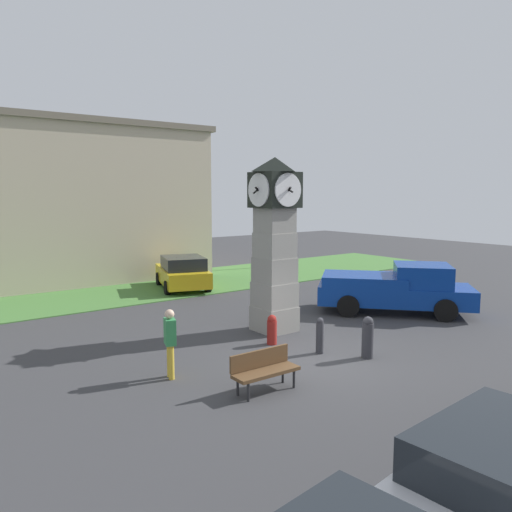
{
  "coord_description": "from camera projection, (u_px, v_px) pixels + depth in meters",
  "views": [
    {
      "loc": [
        -8.97,
        -9.31,
        4.41
      ],
      "look_at": [
        0.39,
        3.19,
        2.46
      ],
      "focal_mm": 35.0,
      "sensor_mm": 36.0,
      "label": 1
    }
  ],
  "objects": [
    {
      "name": "car_silver_hatch",
      "position": [
        183.0,
        272.0,
        23.15
      ],
      "size": [
        3.03,
        4.38,
        1.55
      ],
      "color": "gold",
      "rests_on": "ground_plane"
    },
    {
      "name": "bollard_far_row",
      "position": [
        368.0,
        337.0,
        13.42
      ],
      "size": [
        0.31,
        0.31,
        1.14
      ],
      "color": "#333338",
      "rests_on": "ground_plane"
    },
    {
      "name": "ground_plane",
      "position": [
        316.0,
        360.0,
        13.28
      ],
      "size": [
        68.1,
        68.1,
        0.0
      ],
      "primitive_type": "plane",
      "color": "#38383A"
    },
    {
      "name": "warehouse_blue_far",
      "position": [
        38.0,
        202.0,
        26.44
      ],
      "size": [
        16.06,
        10.9,
        7.95
      ],
      "color": "#B7A88E",
      "rests_on": "ground_plane"
    },
    {
      "name": "bench",
      "position": [
        264.0,
        368.0,
        11.2
      ],
      "size": [
        1.61,
        0.55,
        0.9
      ],
      "color": "brown",
      "rests_on": "ground_plane"
    },
    {
      "name": "pickup_truck",
      "position": [
        395.0,
        288.0,
        18.51
      ],
      "size": [
        5.23,
        5.51,
        1.85
      ],
      "color": "navy",
      "rests_on": "ground_plane"
    },
    {
      "name": "bollard_mid_row",
      "position": [
        320.0,
        335.0,
        13.83
      ],
      "size": [
        0.21,
        0.21,
        1.02
      ],
      "color": "#333338",
      "rests_on": "ground_plane"
    },
    {
      "name": "pedestrian_near_bench",
      "position": [
        170.0,
        339.0,
        11.91
      ],
      "size": [
        0.35,
        0.45,
        1.69
      ],
      "color": "gold",
      "rests_on": "ground_plane"
    },
    {
      "name": "car_near_tower",
      "position": [
        511.0,
        480.0,
        6.4
      ],
      "size": [
        4.49,
        2.15,
        1.51
      ],
      "color": "silver",
      "rests_on": "ground_plane"
    },
    {
      "name": "clock_tower",
      "position": [
        275.0,
        241.0,
        15.87
      ],
      "size": [
        1.72,
        1.65,
        5.55
      ],
      "color": "gray",
      "rests_on": "ground_plane"
    },
    {
      "name": "street_lamp_near_road",
      "position": [
        276.0,
        210.0,
        29.73
      ],
      "size": [
        0.5,
        0.24,
        5.95
      ],
      "color": "#333338",
      "rests_on": "ground_plane"
    },
    {
      "name": "grass_verge_far",
      "position": [
        100.0,
        292.0,
        22.37
      ],
      "size": [
        40.86,
        6.76,
        0.04
      ],
      "primitive_type": "cube",
      "color": "#477A38",
      "rests_on": "ground_plane"
    },
    {
      "name": "bollard_near_tower",
      "position": [
        272.0,
        329.0,
        14.67
      ],
      "size": [
        0.29,
        0.29,
        0.88
      ],
      "color": "maroon",
      "rests_on": "ground_plane"
    }
  ]
}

